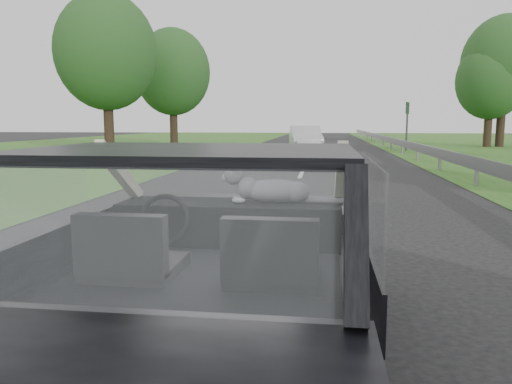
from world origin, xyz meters
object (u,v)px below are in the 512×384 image
(subject_car, at_px, (211,263))
(other_car, at_px, (305,139))
(cat, at_px, (274,189))
(highway_sign, at_px, (407,127))

(subject_car, bearing_deg, other_car, 90.73)
(cat, relative_size, other_car, 0.16)
(subject_car, distance_m, other_car, 22.96)
(other_car, distance_m, highway_sign, 6.06)
(cat, height_order, highway_sign, highway_sign)
(highway_sign, bearing_deg, other_car, -137.35)
(subject_car, bearing_deg, highway_sign, 78.60)
(cat, distance_m, other_car, 22.32)
(cat, bearing_deg, highway_sign, 73.33)
(subject_car, xyz_separation_m, highway_sign, (5.15, 25.55, 0.59))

